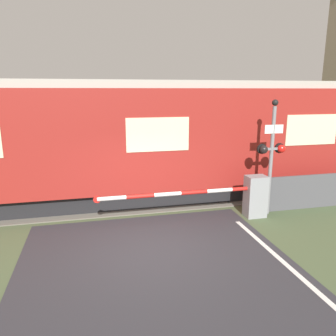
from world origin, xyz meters
TOP-DOWN VIEW (x-y plane):
  - ground_plane at (0.00, 0.00)m, footprint 80.00×80.00m
  - track_bed at (0.00, 3.84)m, footprint 36.00×3.20m
  - train at (0.70, 3.84)m, footprint 19.02×2.87m
  - crossing_barrier at (3.08, 1.33)m, footprint 5.00×0.44m
  - signal_post at (3.92, 1.45)m, footprint 0.88×0.26m
  - roadside_fence at (5.82, 1.58)m, footprint 4.17×0.06m

SIDE VIEW (x-z plane):
  - ground_plane at x=0.00m, z-range 0.00..0.00m
  - track_bed at x=0.00m, z-range -0.04..0.09m
  - roadside_fence at x=5.82m, z-range 0.00..1.10m
  - crossing_barrier at x=3.08m, z-range 0.04..1.29m
  - signal_post at x=3.92m, z-range 0.23..3.68m
  - train at x=0.70m, z-range 0.05..4.04m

